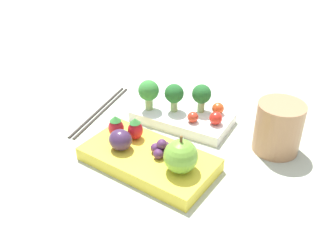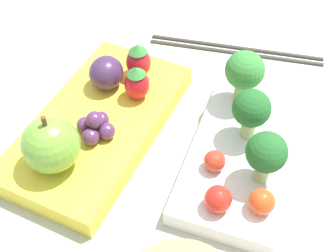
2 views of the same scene
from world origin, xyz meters
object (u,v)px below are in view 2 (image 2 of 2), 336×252
object	(u,v)px
cherry_tomato_1	(218,199)
cherry_tomato_2	(262,202)
broccoli_floret_1	(251,110)
grape_cluster	(96,127)
broccoli_floret_2	(245,72)
chopsticks_pair	(236,49)
strawberry_0	(137,83)
plum	(106,73)
apple	(51,144)
strawberry_1	(138,61)
cherry_tomato_0	(215,161)
bento_box_savoury	(242,155)
broccoli_floret_0	(266,154)
bento_box_fruit	(97,128)

from	to	relation	value
cherry_tomato_1	cherry_tomato_2	bearing A→B (deg)	105.52
broccoli_floret_1	grape_cluster	world-z (taller)	broccoli_floret_1
broccoli_floret_2	chopsticks_pair	distance (m)	0.12
strawberry_0	plum	size ratio (longest dim) A/B	1.03
cherry_tomato_1	apple	distance (m)	0.15
cherry_tomato_1	plum	distance (m)	0.18
strawberry_1	plum	size ratio (longest dim) A/B	1.06
plum	strawberry_0	bearing A→B (deg)	81.59
broccoli_floret_2	cherry_tomato_0	xyz separation A→B (m)	(0.09, -0.00, -0.03)
cherry_tomato_0	cherry_tomato_1	size ratio (longest dim) A/B	0.85
broccoli_floret_2	grape_cluster	world-z (taller)	broccoli_floret_2
bento_box_savoury	apple	distance (m)	0.18
broccoli_floret_0	broccoli_floret_1	world-z (taller)	same
cherry_tomato_1	strawberry_1	size ratio (longest dim) A/B	0.59
broccoli_floret_1	chopsticks_pair	size ratio (longest dim) A/B	0.26
bento_box_savoury	strawberry_1	bearing A→B (deg)	-115.21
cherry_tomato_0	apple	xyz separation A→B (m)	(0.04, -0.14, 0.02)
strawberry_0	apple	bearing A→B (deg)	-20.69
broccoli_floret_1	chopsticks_pair	world-z (taller)	broccoli_floret_1
broccoli_floret_2	strawberry_0	world-z (taller)	broccoli_floret_2
strawberry_0	grape_cluster	size ratio (longest dim) A/B	1.01
broccoli_floret_1	strawberry_1	size ratio (longest dim) A/B	1.36
broccoli_floret_2	strawberry_1	bearing A→B (deg)	-88.96
broccoli_floret_0	broccoli_floret_2	bearing A→B (deg)	-156.54
cherry_tomato_2	strawberry_0	bearing A→B (deg)	-121.46
broccoli_floret_1	cherry_tomato_2	xyz separation A→B (m)	(0.08, 0.03, -0.02)
plum	chopsticks_pair	distance (m)	0.17
chopsticks_pair	strawberry_1	bearing A→B (deg)	-40.18
broccoli_floret_0	cherry_tomato_1	xyz separation A→B (m)	(0.04, -0.03, -0.02)
cherry_tomato_0	cherry_tomato_2	distance (m)	0.06
broccoli_floret_0	strawberry_0	xyz separation A→B (m)	(-0.06, -0.14, -0.01)
apple	broccoli_floret_1	bearing A→B (deg)	120.42
apple	plum	distance (m)	0.11
apple	plum	xyz separation A→B (m)	(-0.11, 0.00, -0.01)
broccoli_floret_0	strawberry_1	xyz separation A→B (m)	(-0.09, -0.15, -0.01)
cherry_tomato_0	plum	distance (m)	0.15
bento_box_fruit	cherry_tomato_1	world-z (taller)	cherry_tomato_1
broccoli_floret_0	chopsticks_pair	world-z (taller)	broccoli_floret_0
broccoli_floret_1	cherry_tomato_0	world-z (taller)	broccoli_floret_1
cherry_tomato_1	plum	world-z (taller)	plum
broccoli_floret_0	bento_box_fruit	bearing A→B (deg)	-94.34
cherry_tomato_1	apple	bearing A→B (deg)	-88.32
bento_box_savoury	bento_box_fruit	size ratio (longest dim) A/B	0.82
bento_box_fruit	cherry_tomato_2	distance (m)	0.18
bento_box_savoury	broccoli_floret_2	bearing A→B (deg)	-164.17
cherry_tomato_2	apple	bearing A→B (deg)	-85.63
broccoli_floret_2	cherry_tomato_2	world-z (taller)	broccoli_floret_2
cherry_tomato_2	grape_cluster	size ratio (longest dim) A/B	0.58
bento_box_savoury	chopsticks_pair	size ratio (longest dim) A/B	0.88
cherry_tomato_1	plum	size ratio (longest dim) A/B	0.63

